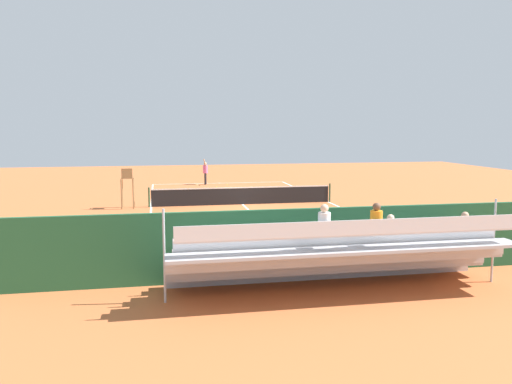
{
  "coord_description": "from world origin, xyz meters",
  "views": [
    {
      "loc": [
        4.61,
        27.92,
        4.32
      ],
      "look_at": [
        0.0,
        4.0,
        1.2
      ],
      "focal_mm": 35.96,
      "sensor_mm": 36.0,
      "label": 1
    }
  ],
  "objects_px": {
    "umpire_chair": "(127,184)",
    "tennis_racket": "(198,185)",
    "courtside_bench": "(402,247)",
    "tennis_player": "(205,171)",
    "tennis_net": "(242,195)",
    "tennis_ball_far": "(216,187)",
    "equipment_bag": "(351,262)",
    "bleacher_stand": "(341,256)",
    "tennis_ball_near": "(227,185)"
  },
  "relations": [
    {
      "from": "umpire_chair",
      "to": "tennis_racket",
      "type": "distance_m",
      "value": 11.21
    },
    {
      "from": "courtside_bench",
      "to": "tennis_player",
      "type": "bearing_deg",
      "value": -80.35
    },
    {
      "from": "tennis_net",
      "to": "tennis_ball_far",
      "type": "height_order",
      "value": "tennis_net"
    },
    {
      "from": "tennis_player",
      "to": "tennis_ball_far",
      "type": "relative_size",
      "value": 29.18
    },
    {
      "from": "courtside_bench",
      "to": "tennis_ball_far",
      "type": "relative_size",
      "value": 27.27
    },
    {
      "from": "courtside_bench",
      "to": "equipment_bag",
      "type": "distance_m",
      "value": 1.76
    },
    {
      "from": "tennis_racket",
      "to": "equipment_bag",
      "type": "bearing_deg",
      "value": 97.11
    },
    {
      "from": "bleacher_stand",
      "to": "equipment_bag",
      "type": "distance_m",
      "value": 2.37
    },
    {
      "from": "courtside_bench",
      "to": "tennis_player",
      "type": "relative_size",
      "value": 0.93
    },
    {
      "from": "courtside_bench",
      "to": "tennis_net",
      "type": "bearing_deg",
      "value": -77.68
    },
    {
      "from": "tennis_racket",
      "to": "courtside_bench",
      "type": "bearing_deg",
      "value": 101.28
    },
    {
      "from": "umpire_chair",
      "to": "tennis_ball_near",
      "type": "bearing_deg",
      "value": -124.29
    },
    {
      "from": "tennis_player",
      "to": "tennis_racket",
      "type": "xyz_separation_m",
      "value": [
        0.62,
        0.34,
        -1.0
      ]
    },
    {
      "from": "umpire_chair",
      "to": "tennis_racket",
      "type": "height_order",
      "value": "umpire_chair"
    },
    {
      "from": "tennis_player",
      "to": "tennis_ball_near",
      "type": "relative_size",
      "value": 29.18
    },
    {
      "from": "equipment_bag",
      "to": "tennis_racket",
      "type": "height_order",
      "value": "equipment_bag"
    },
    {
      "from": "tennis_net",
      "to": "tennis_ball_near",
      "type": "relative_size",
      "value": 156.06
    },
    {
      "from": "bleacher_stand",
      "to": "equipment_bag",
      "type": "bearing_deg",
      "value": -118.91
    },
    {
      "from": "equipment_bag",
      "to": "tennis_player",
      "type": "height_order",
      "value": "tennis_player"
    },
    {
      "from": "tennis_player",
      "to": "tennis_net",
      "type": "bearing_deg",
      "value": 96.14
    },
    {
      "from": "equipment_bag",
      "to": "tennis_ball_far",
      "type": "distance_m",
      "value": 21.68
    },
    {
      "from": "equipment_bag",
      "to": "tennis_player",
      "type": "xyz_separation_m",
      "value": [
        2.29,
        -23.7,
        0.84
      ]
    },
    {
      "from": "tennis_racket",
      "to": "tennis_net",
      "type": "bearing_deg",
      "value": 99.87
    },
    {
      "from": "tennis_net",
      "to": "tennis_ball_far",
      "type": "relative_size",
      "value": 156.06
    },
    {
      "from": "tennis_ball_near",
      "to": "equipment_bag",
      "type": "bearing_deg",
      "value": 91.96
    },
    {
      "from": "courtside_bench",
      "to": "tennis_ball_near",
      "type": "height_order",
      "value": "courtside_bench"
    },
    {
      "from": "tennis_player",
      "to": "tennis_ball_far",
      "type": "distance_m",
      "value": 2.38
    },
    {
      "from": "bleacher_stand",
      "to": "courtside_bench",
      "type": "height_order",
      "value": "bleacher_stand"
    },
    {
      "from": "equipment_bag",
      "to": "courtside_bench",
      "type": "bearing_deg",
      "value": -175.72
    },
    {
      "from": "tennis_net",
      "to": "equipment_bag",
      "type": "height_order",
      "value": "tennis_net"
    },
    {
      "from": "bleacher_stand",
      "to": "tennis_ball_near",
      "type": "relative_size",
      "value": 137.27
    },
    {
      "from": "umpire_chair",
      "to": "tennis_net",
      "type": "bearing_deg",
      "value": -177.75
    },
    {
      "from": "tennis_net",
      "to": "bleacher_stand",
      "type": "bearing_deg",
      "value": 90.36
    },
    {
      "from": "tennis_net",
      "to": "tennis_ball_near",
      "type": "distance_m",
      "value": 9.46
    },
    {
      "from": "bleacher_stand",
      "to": "courtside_bench",
      "type": "relative_size",
      "value": 5.03
    },
    {
      "from": "bleacher_stand",
      "to": "tennis_player",
      "type": "height_order",
      "value": "bleacher_stand"
    },
    {
      "from": "tennis_net",
      "to": "courtside_bench",
      "type": "height_order",
      "value": "tennis_net"
    },
    {
      "from": "umpire_chair",
      "to": "tennis_racket",
      "type": "relative_size",
      "value": 3.68
    },
    {
      "from": "bleacher_stand",
      "to": "umpire_chair",
      "type": "distance_m",
      "value": 16.39
    },
    {
      "from": "bleacher_stand",
      "to": "tennis_player",
      "type": "relative_size",
      "value": 4.7
    },
    {
      "from": "tennis_player",
      "to": "tennis_racket",
      "type": "distance_m",
      "value": 1.23
    },
    {
      "from": "tennis_ball_far",
      "to": "bleacher_stand",
      "type": "bearing_deg",
      "value": 91.49
    },
    {
      "from": "umpire_chair",
      "to": "equipment_bag",
      "type": "xyz_separation_m",
      "value": [
        -7.38,
        13.16,
        -1.13
      ]
    },
    {
      "from": "equipment_bag",
      "to": "tennis_player",
      "type": "bearing_deg",
      "value": -84.48
    },
    {
      "from": "tennis_net",
      "to": "courtside_bench",
      "type": "xyz_separation_m",
      "value": [
        -2.9,
        13.27,
        0.06
      ]
    },
    {
      "from": "equipment_bag",
      "to": "bleacher_stand",
      "type": "bearing_deg",
      "value": 61.09
    },
    {
      "from": "courtside_bench",
      "to": "tennis_racket",
      "type": "height_order",
      "value": "courtside_bench"
    },
    {
      "from": "tennis_net",
      "to": "tennis_ball_near",
      "type": "xyz_separation_m",
      "value": [
        -0.4,
        -9.44,
        -0.47
      ]
    },
    {
      "from": "tennis_net",
      "to": "tennis_ball_near",
      "type": "bearing_deg",
      "value": -92.43
    },
    {
      "from": "tennis_ball_near",
      "to": "tennis_racket",
      "type": "bearing_deg",
      "value": -13.67
    }
  ]
}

